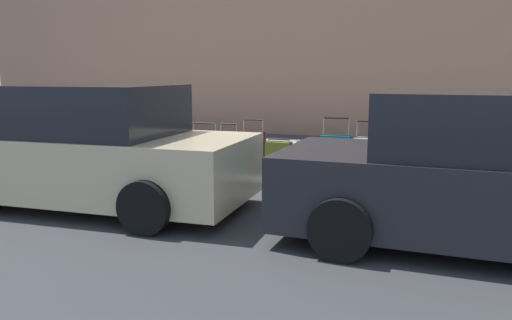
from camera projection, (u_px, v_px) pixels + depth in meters
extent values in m
plane|color=#333335|center=(205.00, 185.00, 8.42)|extent=(40.00, 40.00, 0.00)
cube|color=gray|center=(256.00, 158.00, 10.72)|extent=(18.00, 5.00, 0.14)
cube|color=red|center=(429.00, 163.00, 7.66)|extent=(0.46, 0.25, 0.72)
cube|color=black|center=(429.00, 163.00, 7.66)|extent=(0.45, 0.08, 0.73)
cylinder|color=gray|center=(444.00, 132.00, 7.53)|extent=(0.02, 0.02, 0.22)
cylinder|color=gray|center=(418.00, 131.00, 7.63)|extent=(0.02, 0.02, 0.22)
cylinder|color=black|center=(431.00, 125.00, 7.56)|extent=(0.38, 0.06, 0.02)
cylinder|color=black|center=(441.00, 185.00, 7.67)|extent=(0.05, 0.02, 0.04)
cylinder|color=black|center=(414.00, 184.00, 7.77)|extent=(0.05, 0.02, 0.04)
cube|color=navy|center=(396.00, 163.00, 7.78)|extent=(0.40, 0.21, 0.67)
cube|color=black|center=(396.00, 163.00, 7.78)|extent=(0.40, 0.06, 0.68)
cylinder|color=gray|center=(409.00, 132.00, 7.65)|extent=(0.02, 0.02, 0.31)
cylinder|color=gray|center=(386.00, 131.00, 7.74)|extent=(0.02, 0.02, 0.31)
cylinder|color=black|center=(398.00, 122.00, 7.67)|extent=(0.33, 0.05, 0.02)
cylinder|color=black|center=(407.00, 183.00, 7.78)|extent=(0.05, 0.02, 0.04)
cylinder|color=black|center=(384.00, 182.00, 7.88)|extent=(0.05, 0.02, 0.04)
cube|color=#9EA0A8|center=(367.00, 160.00, 8.02)|extent=(0.41, 0.27, 0.69)
cube|color=black|center=(367.00, 160.00, 8.02)|extent=(0.41, 0.06, 0.70)
cylinder|color=gray|center=(379.00, 130.00, 7.88)|extent=(0.02, 0.02, 0.26)
cylinder|color=gray|center=(357.00, 129.00, 8.01)|extent=(0.02, 0.02, 0.26)
cylinder|color=black|center=(368.00, 121.00, 7.92)|extent=(0.34, 0.03, 0.02)
cylinder|color=black|center=(377.00, 180.00, 8.02)|extent=(0.04, 0.02, 0.04)
cylinder|color=black|center=(355.00, 179.00, 8.14)|extent=(0.04, 0.02, 0.04)
cube|color=#0F606B|center=(335.00, 158.00, 8.13)|extent=(0.47, 0.22, 0.72)
cube|color=black|center=(335.00, 158.00, 8.13)|extent=(0.47, 0.07, 0.73)
cylinder|color=gray|center=(349.00, 127.00, 7.99)|extent=(0.02, 0.02, 0.28)
cylinder|color=gray|center=(324.00, 126.00, 8.10)|extent=(0.02, 0.02, 0.28)
cylinder|color=black|center=(336.00, 118.00, 8.02)|extent=(0.40, 0.05, 0.02)
cylinder|color=black|center=(348.00, 179.00, 8.13)|extent=(0.05, 0.02, 0.04)
cylinder|color=black|center=(322.00, 177.00, 8.24)|extent=(0.05, 0.02, 0.04)
cube|color=black|center=(307.00, 161.00, 8.35)|extent=(0.40, 0.24, 0.54)
cube|color=black|center=(307.00, 161.00, 8.35)|extent=(0.40, 0.06, 0.55)
cylinder|color=gray|center=(317.00, 144.00, 8.26)|extent=(0.02, 0.02, 0.04)
cylinder|color=gray|center=(297.00, 143.00, 8.35)|extent=(0.02, 0.02, 0.04)
cylinder|color=black|center=(307.00, 142.00, 8.30)|extent=(0.33, 0.04, 0.02)
cylinder|color=black|center=(316.00, 176.00, 8.35)|extent=(0.05, 0.02, 0.04)
cylinder|color=black|center=(296.00, 175.00, 8.44)|extent=(0.05, 0.02, 0.04)
cube|color=#59601E|center=(279.00, 159.00, 8.45)|extent=(0.41, 0.22, 0.57)
cube|color=black|center=(279.00, 159.00, 8.45)|extent=(0.42, 0.04, 0.59)
cylinder|color=gray|center=(289.00, 141.00, 8.34)|extent=(0.02, 0.02, 0.04)
cylinder|color=gray|center=(269.00, 140.00, 8.46)|extent=(0.02, 0.02, 0.04)
cylinder|color=black|center=(279.00, 139.00, 8.39)|extent=(0.35, 0.03, 0.02)
cylinder|color=black|center=(289.00, 175.00, 8.43)|extent=(0.04, 0.02, 0.04)
cylinder|color=black|center=(268.00, 173.00, 8.56)|extent=(0.04, 0.02, 0.04)
cube|color=maroon|center=(253.00, 153.00, 8.63)|extent=(0.41, 0.25, 0.71)
cube|color=black|center=(253.00, 153.00, 8.63)|extent=(0.41, 0.06, 0.73)
cylinder|color=gray|center=(263.00, 126.00, 8.50)|extent=(0.02, 0.02, 0.21)
cylinder|color=gray|center=(244.00, 126.00, 8.60)|extent=(0.02, 0.02, 0.21)
cylinder|color=black|center=(253.00, 120.00, 8.53)|extent=(0.34, 0.04, 0.02)
cylinder|color=black|center=(263.00, 173.00, 8.63)|extent=(0.04, 0.02, 0.04)
cylinder|color=black|center=(244.00, 171.00, 8.73)|extent=(0.04, 0.02, 0.04)
cube|color=red|center=(229.00, 154.00, 8.76)|extent=(0.38, 0.24, 0.61)
cube|color=black|center=(229.00, 154.00, 8.76)|extent=(0.37, 0.06, 0.63)
cylinder|color=gray|center=(236.00, 131.00, 8.63)|extent=(0.02, 0.02, 0.22)
cylinder|color=gray|center=(221.00, 130.00, 8.75)|extent=(0.02, 0.02, 0.22)
cylinder|color=black|center=(228.00, 124.00, 8.67)|extent=(0.31, 0.04, 0.02)
cylinder|color=black|center=(237.00, 171.00, 8.75)|extent=(0.05, 0.02, 0.04)
cylinder|color=black|center=(221.00, 170.00, 8.87)|extent=(0.05, 0.02, 0.04)
cube|color=navy|center=(205.00, 152.00, 8.99)|extent=(0.52, 0.26, 0.65)
cube|color=black|center=(205.00, 152.00, 8.99)|extent=(0.51, 0.08, 0.66)
cylinder|color=gray|center=(215.00, 129.00, 8.83)|extent=(0.02, 0.02, 0.18)
cylinder|color=gray|center=(194.00, 128.00, 9.01)|extent=(0.02, 0.02, 0.18)
cylinder|color=black|center=(204.00, 123.00, 8.91)|extent=(0.44, 0.06, 0.02)
cylinder|color=black|center=(216.00, 169.00, 8.95)|extent=(0.05, 0.02, 0.04)
cylinder|color=black|center=(194.00, 167.00, 9.13)|extent=(0.05, 0.02, 0.04)
cube|color=#9EA0A8|center=(177.00, 150.00, 9.14)|extent=(0.45, 0.23, 0.66)
cube|color=black|center=(177.00, 150.00, 9.14)|extent=(0.45, 0.06, 0.67)
cylinder|color=gray|center=(186.00, 126.00, 8.99)|extent=(0.02, 0.02, 0.21)
cylinder|color=gray|center=(168.00, 126.00, 9.14)|extent=(0.02, 0.02, 0.21)
cylinder|color=black|center=(177.00, 120.00, 9.04)|extent=(0.38, 0.04, 0.02)
cylinder|color=black|center=(187.00, 167.00, 9.11)|extent=(0.04, 0.02, 0.04)
cylinder|color=black|center=(169.00, 166.00, 9.26)|extent=(0.04, 0.02, 0.04)
cube|color=#0F606B|center=(154.00, 146.00, 9.30)|extent=(0.45, 0.24, 0.77)
cube|color=black|center=(154.00, 146.00, 9.30)|extent=(0.45, 0.07, 0.78)
cylinder|color=gray|center=(161.00, 117.00, 9.14)|extent=(0.02, 0.02, 0.29)
cylinder|color=gray|center=(144.00, 117.00, 9.29)|extent=(0.02, 0.02, 0.29)
cylinder|color=black|center=(152.00, 109.00, 9.19)|extent=(0.38, 0.05, 0.02)
cylinder|color=black|center=(163.00, 166.00, 9.29)|extent=(0.05, 0.02, 0.04)
cylinder|color=black|center=(146.00, 164.00, 9.44)|extent=(0.05, 0.02, 0.04)
cylinder|color=#99999E|center=(111.00, 148.00, 9.62)|extent=(0.20, 0.20, 0.59)
sphere|color=#99999E|center=(110.00, 130.00, 9.56)|extent=(0.21, 0.21, 0.21)
cylinder|color=#99999E|center=(105.00, 146.00, 9.66)|extent=(0.09, 0.10, 0.09)
cylinder|color=#99999E|center=(118.00, 147.00, 9.56)|extent=(0.09, 0.10, 0.09)
cylinder|color=brown|center=(73.00, 141.00, 9.72)|extent=(0.12, 0.12, 0.81)
cylinder|color=slate|center=(505.00, 153.00, 7.50)|extent=(0.05, 0.05, 1.05)
cube|color=#1E2328|center=(508.00, 110.00, 7.39)|extent=(0.12, 0.09, 0.22)
cube|color=black|center=(487.00, 194.00, 5.32)|extent=(4.40, 1.93, 0.81)
cube|color=black|center=(493.00, 124.00, 5.20)|extent=(2.30, 1.75, 0.66)
cylinder|color=black|center=(341.00, 229.00, 4.97)|extent=(0.64, 0.23, 0.64)
cylinder|color=black|center=(369.00, 189.00, 6.72)|extent=(0.64, 0.23, 0.64)
cube|color=tan|center=(91.00, 164.00, 7.04)|extent=(4.53, 2.11, 0.83)
cube|color=black|center=(88.00, 110.00, 6.92)|extent=(2.39, 1.85, 0.68)
cylinder|color=black|center=(56.00, 166.00, 8.39)|extent=(0.65, 0.25, 0.64)
cylinder|color=black|center=(145.00, 207.00, 5.79)|extent=(0.65, 0.25, 0.64)
cylinder|color=black|center=(209.00, 176.00, 7.58)|extent=(0.65, 0.25, 0.64)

